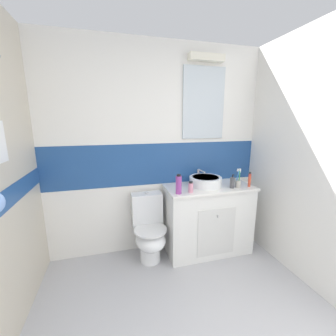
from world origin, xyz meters
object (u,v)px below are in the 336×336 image
object	(u,v)px
toothbrush_cup	(238,182)
soap_dispenser	(232,183)
sink_basin	(205,181)
shampoo_bottle_tall	(179,184)
toilet	(149,230)
lotion_bottle_short	(191,187)
toothpaste_tube_upright	(250,180)

from	to	relation	value
toothbrush_cup	soap_dispenser	size ratio (longest dim) A/B	1.36
sink_basin	soap_dispenser	xyz separation A→B (m)	(0.26, -0.16, 0.01)
shampoo_bottle_tall	toilet	bearing A→B (deg)	149.41
shampoo_bottle_tall	lotion_bottle_short	bearing A→B (deg)	2.76
toothbrush_cup	soap_dispenser	world-z (taller)	toothbrush_cup
toothbrush_cup	lotion_bottle_short	bearing A→B (deg)	-178.20
toilet	soap_dispenser	world-z (taller)	soap_dispenser
toothpaste_tube_upright	soap_dispenser	bearing A→B (deg)	178.29
toilet	toothpaste_tube_upright	size ratio (longest dim) A/B	4.44
soap_dispenser	toothpaste_tube_upright	bearing A→B (deg)	-1.71
sink_basin	toilet	size ratio (longest dim) A/B	0.54
sink_basin	toothpaste_tube_upright	bearing A→B (deg)	-19.36
toilet	soap_dispenser	size ratio (longest dim) A/B	4.70
sink_basin	toilet	world-z (taller)	sink_basin
toothbrush_cup	lotion_bottle_short	xyz separation A→B (m)	(-0.60, -0.02, -0.00)
shampoo_bottle_tall	lotion_bottle_short	distance (m)	0.15
toothpaste_tube_upright	toothbrush_cup	bearing A→B (deg)	176.36
shampoo_bottle_tall	lotion_bottle_short	xyz separation A→B (m)	(0.14, 0.01, -0.04)
sink_basin	toothbrush_cup	distance (m)	0.38
toothpaste_tube_upright	shampoo_bottle_tall	bearing A→B (deg)	-178.93
soap_dispenser	toothpaste_tube_upright	xyz separation A→B (m)	(0.22, -0.01, 0.02)
sink_basin	toothpaste_tube_upright	world-z (taller)	toothpaste_tube_upright
soap_dispenser	lotion_bottle_short	size ratio (longest dim) A/B	1.34
toothbrush_cup	sink_basin	bearing A→B (deg)	154.69
toilet	soap_dispenser	xyz separation A→B (m)	(0.96, -0.15, 0.55)
toilet	toothpaste_tube_upright	bearing A→B (deg)	-7.68
toothbrush_cup	soap_dispenser	distance (m)	0.08
sink_basin	toothpaste_tube_upright	distance (m)	0.52
sink_basin	soap_dispenser	size ratio (longest dim) A/B	2.54
lotion_bottle_short	toothpaste_tube_upright	world-z (taller)	toothpaste_tube_upright
toothpaste_tube_upright	lotion_bottle_short	bearing A→B (deg)	-179.26
toilet	toothpaste_tube_upright	distance (m)	1.32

